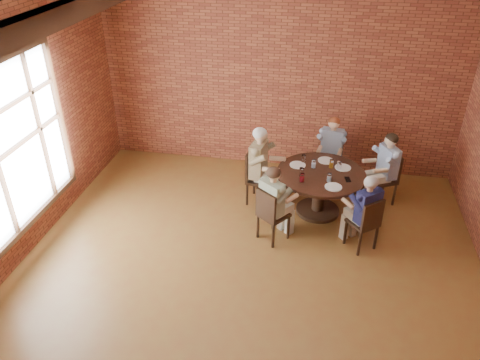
% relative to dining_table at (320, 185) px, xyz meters
% --- Properties ---
extents(floor, '(7.00, 7.00, 0.00)m').
position_rel_dining_table_xyz_m(floor, '(-0.89, -1.95, -0.53)').
color(floor, brown).
rests_on(floor, ground).
extents(ceiling, '(7.00, 7.00, 0.00)m').
position_rel_dining_table_xyz_m(ceiling, '(-0.89, -1.95, 2.87)').
color(ceiling, white).
rests_on(ceiling, wall_back).
extents(wall_back, '(7.00, 0.00, 7.00)m').
position_rel_dining_table_xyz_m(wall_back, '(-0.89, 1.55, 1.17)').
color(wall_back, '#97482B').
rests_on(wall_back, ground).
extents(ceiling_beam, '(0.22, 6.90, 0.26)m').
position_rel_dining_table_xyz_m(ceiling_beam, '(-3.34, -1.95, 2.74)').
color(ceiling_beam, black).
rests_on(ceiling_beam, ceiling).
extents(window, '(0.10, 2.16, 2.36)m').
position_rel_dining_table_xyz_m(window, '(-4.07, -1.55, 1.12)').
color(window, white).
rests_on(window, wall_left).
extents(dining_table, '(1.42, 1.42, 0.75)m').
position_rel_dining_table_xyz_m(dining_table, '(0.00, 0.00, 0.00)').
color(dining_table, black).
rests_on(dining_table, floor).
extents(chair_a, '(0.53, 0.53, 0.90)m').
position_rel_dining_table_xyz_m(chair_a, '(1.10, 0.55, -0.03)').
color(chair_a, black).
rests_on(chair_a, floor).
extents(diner_a, '(0.76, 0.71, 1.27)m').
position_rel_dining_table_xyz_m(diner_a, '(1.03, 0.51, 0.11)').
color(diner_a, '#36548E').
rests_on(diner_a, floor).
extents(chair_b, '(0.44, 0.44, 0.90)m').
position_rel_dining_table_xyz_m(chair_b, '(0.15, 1.10, -0.04)').
color(chair_b, black).
rests_on(chair_b, floor).
extents(diner_b, '(0.56, 0.66, 1.26)m').
position_rel_dining_table_xyz_m(diner_b, '(0.14, 1.03, 0.10)').
color(diner_b, gray).
rests_on(diner_b, floor).
extents(chair_c, '(0.50, 0.50, 0.95)m').
position_rel_dining_table_xyz_m(chair_c, '(-1.06, 0.17, -0.01)').
color(chair_c, black).
rests_on(chair_c, floor).
extents(diner_c, '(0.75, 0.64, 1.36)m').
position_rel_dining_table_xyz_m(diner_c, '(-0.97, 0.15, 0.15)').
color(diner_c, brown).
rests_on(diner_c, floor).
extents(chair_d, '(0.54, 0.54, 0.89)m').
position_rel_dining_table_xyz_m(chair_d, '(-0.69, -0.89, -0.04)').
color(chair_d, black).
rests_on(chair_d, floor).
extents(diner_d, '(0.74, 0.76, 1.25)m').
position_rel_dining_table_xyz_m(diner_d, '(-0.65, -0.84, 0.10)').
color(diner_d, '#A0937D').
rests_on(diner_d, floor).
extents(chair_e, '(0.52, 0.52, 0.88)m').
position_rel_dining_table_xyz_m(chair_e, '(0.70, -0.85, -0.05)').
color(chair_e, black).
rests_on(chair_e, floor).
extents(diner_e, '(0.72, 0.73, 1.22)m').
position_rel_dining_table_xyz_m(diner_e, '(0.65, -0.80, 0.08)').
color(diner_e, '#191B48').
rests_on(diner_e, floor).
extents(plate_a, '(0.26, 0.26, 0.01)m').
position_rel_dining_table_xyz_m(plate_a, '(0.34, 0.22, 0.23)').
color(plate_a, white).
rests_on(plate_a, dining_table).
extents(plate_b, '(0.26, 0.26, 0.01)m').
position_rel_dining_table_xyz_m(plate_b, '(0.06, 0.41, 0.23)').
color(plate_b, white).
rests_on(plate_b, dining_table).
extents(plate_c, '(0.26, 0.26, 0.01)m').
position_rel_dining_table_xyz_m(plate_c, '(-0.39, 0.18, 0.23)').
color(plate_c, white).
rests_on(plate_c, dining_table).
extents(plate_d, '(0.26, 0.26, 0.01)m').
position_rel_dining_table_xyz_m(plate_d, '(0.20, -0.42, 0.23)').
color(plate_d, white).
rests_on(plate_d, dining_table).
extents(glass_a, '(0.07, 0.07, 0.14)m').
position_rel_dining_table_xyz_m(glass_a, '(0.27, 0.16, 0.29)').
color(glass_a, white).
rests_on(glass_a, dining_table).
extents(glass_b, '(0.07, 0.07, 0.14)m').
position_rel_dining_table_xyz_m(glass_b, '(0.15, 0.20, 0.29)').
color(glass_b, white).
rests_on(glass_b, dining_table).
extents(glass_c, '(0.07, 0.07, 0.14)m').
position_rel_dining_table_xyz_m(glass_c, '(-0.30, 0.28, 0.29)').
color(glass_c, white).
rests_on(glass_c, dining_table).
extents(glass_d, '(0.07, 0.07, 0.14)m').
position_rel_dining_table_xyz_m(glass_d, '(-0.13, 0.15, 0.29)').
color(glass_d, white).
rests_on(glass_d, dining_table).
extents(glass_e, '(0.07, 0.07, 0.14)m').
position_rel_dining_table_xyz_m(glass_e, '(-0.31, -0.16, 0.29)').
color(glass_e, white).
rests_on(glass_e, dining_table).
extents(glass_f, '(0.07, 0.07, 0.14)m').
position_rel_dining_table_xyz_m(glass_f, '(-0.29, -0.33, 0.29)').
color(glass_f, white).
rests_on(glass_f, dining_table).
extents(glass_g, '(0.07, 0.07, 0.14)m').
position_rel_dining_table_xyz_m(glass_g, '(0.12, -0.25, 0.29)').
color(glass_g, white).
rests_on(glass_g, dining_table).
extents(smartphone, '(0.11, 0.17, 0.01)m').
position_rel_dining_table_xyz_m(smartphone, '(0.41, -0.14, 0.23)').
color(smartphone, black).
rests_on(smartphone, dining_table).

